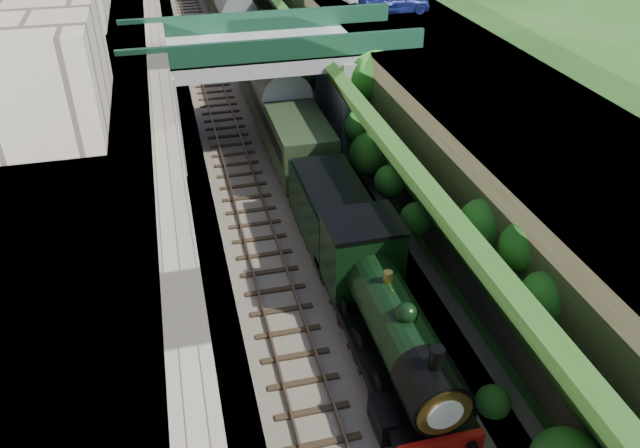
% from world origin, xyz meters
% --- Properties ---
extents(trackbed, '(10.00, 90.00, 0.20)m').
position_xyz_m(trackbed, '(0.00, 20.00, 0.10)').
color(trackbed, '#473F38').
rests_on(trackbed, ground).
extents(retaining_wall, '(1.00, 90.00, 7.00)m').
position_xyz_m(retaining_wall, '(-5.50, 20.00, 3.50)').
color(retaining_wall, '#756B56').
rests_on(retaining_wall, ground).
extents(street_plateau_left, '(6.00, 90.00, 7.00)m').
position_xyz_m(street_plateau_left, '(-9.00, 20.00, 3.50)').
color(street_plateau_left, '#262628').
rests_on(street_plateau_left, ground).
extents(street_plateau_right, '(8.00, 90.00, 6.25)m').
position_xyz_m(street_plateau_right, '(9.50, 20.00, 3.12)').
color(street_plateau_right, '#262628').
rests_on(street_plateau_right, ground).
extents(embankment_slope, '(4.28, 90.00, 6.36)m').
position_xyz_m(embankment_slope, '(5.02, 18.37, 2.78)').
color(embankment_slope, '#1E4714').
rests_on(embankment_slope, ground).
extents(track_left, '(2.50, 90.00, 0.20)m').
position_xyz_m(track_left, '(-2.00, 20.00, 0.25)').
color(track_left, black).
rests_on(track_left, trackbed).
extents(track_right, '(2.50, 90.00, 0.20)m').
position_xyz_m(track_right, '(1.20, 20.00, 0.25)').
color(track_right, black).
rests_on(track_right, trackbed).
extents(road_bridge, '(16.00, 6.40, 7.25)m').
position_xyz_m(road_bridge, '(0.94, 24.00, 4.08)').
color(road_bridge, gray).
rests_on(road_bridge, ground).
extents(building_near, '(4.00, 8.00, 4.00)m').
position_xyz_m(building_near, '(-9.50, 14.00, 9.00)').
color(building_near, gray).
rests_on(building_near, street_plateau_left).
extents(tree, '(3.60, 3.80, 6.60)m').
position_xyz_m(tree, '(5.91, 22.12, 4.65)').
color(tree, black).
rests_on(tree, ground).
extents(car_blue, '(4.63, 2.01, 1.55)m').
position_xyz_m(car_blue, '(9.45, 28.33, 7.03)').
color(car_blue, navy).
rests_on(car_blue, street_plateau_right).
extents(locomotive, '(3.10, 10.22, 3.83)m').
position_xyz_m(locomotive, '(1.20, 5.39, 1.89)').
color(locomotive, black).
rests_on(locomotive, trackbed).
extents(tender, '(2.70, 6.00, 3.05)m').
position_xyz_m(tender, '(1.20, 12.76, 1.62)').
color(tender, black).
rests_on(tender, trackbed).
extents(coach_front, '(2.90, 18.00, 3.70)m').
position_xyz_m(coach_front, '(1.20, 25.36, 2.05)').
color(coach_front, black).
rests_on(coach_front, trackbed).
extents(coach_middle, '(2.90, 18.00, 3.70)m').
position_xyz_m(coach_middle, '(1.20, 44.16, 2.05)').
color(coach_middle, black).
rests_on(coach_middle, trackbed).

